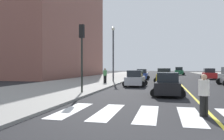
# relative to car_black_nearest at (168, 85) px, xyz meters

# --- Properties ---
(sidewalk_kerb_west) EXTENTS (10.00, 120.00, 0.15)m
(sidewalk_kerb_west) POSITION_rel_car_black_nearest_xyz_m (-10.51, 9.43, -0.71)
(sidewalk_kerb_west) COLOR gray
(sidewalk_kerb_west) RESTS_ON ground
(crosswalk_paint) EXTENTS (13.50, 4.00, 0.01)m
(crosswalk_paint) POSITION_rel_car_black_nearest_xyz_m (1.69, -6.57, -0.77)
(crosswalk_paint) COLOR silver
(crosswalk_paint) RESTS_ON ground
(lane_divider_paint) EXTENTS (0.16, 80.00, 0.01)m
(lane_divider_paint) POSITION_rel_car_black_nearest_xyz_m (1.69, 29.43, -0.78)
(lane_divider_paint) COLOR yellow
(lane_divider_paint) RESTS_ON ground
(low_rise_brick_west) EXTENTS (16.00, 32.00, 26.66)m
(low_rise_brick_west) POSITION_rel_car_black_nearest_xyz_m (-24.84, 27.83, 12.55)
(low_rise_brick_west) COLOR brown
(low_rise_brick_west) RESTS_ON ground
(car_black_nearest) EXTENTS (2.43, 3.80, 1.67)m
(car_black_nearest) POSITION_rel_car_black_nearest_xyz_m (0.00, 0.00, 0.00)
(car_black_nearest) COLOR black
(car_black_nearest) RESTS_ON ground
(car_silver_second) EXTENTS (2.43, 3.84, 1.70)m
(car_silver_second) POSITION_rel_car_black_nearest_xyz_m (-3.23, 7.18, 0.02)
(car_silver_second) COLOR #B7B7BC
(car_silver_second) RESTS_ON ground
(car_yellow_third) EXTENTS (2.68, 4.24, 1.88)m
(car_yellow_third) POSITION_rel_car_black_nearest_xyz_m (-0.24, 13.89, 0.10)
(car_yellow_third) COLOR gold
(car_yellow_third) RESTS_ON ground
(car_blue_fifth) EXTENTS (2.38, 3.81, 1.70)m
(car_blue_fifth) POSITION_rel_car_black_nearest_xyz_m (-3.73, 20.29, 0.01)
(car_blue_fifth) COLOR #2D479E
(car_blue_fifth) RESTS_ON ground
(car_red_sixth) EXTENTS (2.65, 4.14, 1.82)m
(car_red_sixth) POSITION_rel_car_black_nearest_xyz_m (7.14, 23.61, 0.07)
(car_red_sixth) COLOR red
(car_red_sixth) RESTS_ON ground
(car_green_seventh) EXTENTS (2.91, 4.55, 2.00)m
(car_green_seventh) POSITION_rel_car_black_nearest_xyz_m (3.43, 42.10, 0.16)
(car_green_seventh) COLOR #236B42
(car_green_seventh) RESTS_ON ground
(traffic_light_far_corner) EXTENTS (0.36, 0.41, 5.10)m
(traffic_light_far_corner) POSITION_rel_car_black_nearest_xyz_m (-6.31, -0.59, 2.94)
(traffic_light_far_corner) COLOR black
(traffic_light_far_corner) RESTS_ON sidewalk_kerb_west
(pedestrian_crossing) EXTENTS (0.44, 0.44, 1.77)m
(pedestrian_crossing) POSITION_rel_car_black_nearest_xyz_m (1.33, -6.58, 0.20)
(pedestrian_crossing) COLOR black
(pedestrian_crossing) RESTS_ON ground
(pedestrian_walking_west) EXTENTS (0.44, 0.44, 1.76)m
(pedestrian_walking_west) POSITION_rel_car_black_nearest_xyz_m (-7.07, 9.15, 0.34)
(pedestrian_walking_west) COLOR black
(pedestrian_walking_west) RESTS_ON sidewalk_kerb_west
(street_lamp) EXTENTS (0.44, 0.44, 7.18)m
(street_lamp) POSITION_rel_car_black_nearest_xyz_m (-6.84, 12.57, 3.62)
(street_lamp) COLOR #38383D
(street_lamp) RESTS_ON sidewalk_kerb_west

